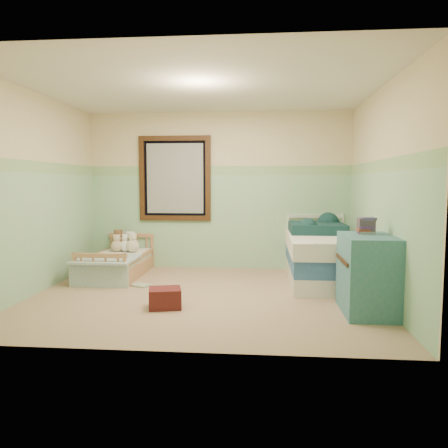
# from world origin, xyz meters

# --- Properties ---
(floor) EXTENTS (4.20, 3.60, 0.02)m
(floor) POSITION_xyz_m (0.00, 0.00, -0.01)
(floor) COLOR gray
(floor) RESTS_ON ground
(ceiling) EXTENTS (4.20, 3.60, 0.02)m
(ceiling) POSITION_xyz_m (0.00, 0.00, 2.51)
(ceiling) COLOR beige
(ceiling) RESTS_ON wall_back
(wall_back) EXTENTS (4.20, 0.04, 2.50)m
(wall_back) POSITION_xyz_m (0.00, 1.80, 1.25)
(wall_back) COLOR #CFBC8E
(wall_back) RESTS_ON floor
(wall_front) EXTENTS (4.20, 0.04, 2.50)m
(wall_front) POSITION_xyz_m (0.00, -1.80, 1.25)
(wall_front) COLOR #CFBC8E
(wall_front) RESTS_ON floor
(wall_left) EXTENTS (0.04, 3.60, 2.50)m
(wall_left) POSITION_xyz_m (-2.10, 0.00, 1.25)
(wall_left) COLOR #CFBC8E
(wall_left) RESTS_ON floor
(wall_right) EXTENTS (0.04, 3.60, 2.50)m
(wall_right) POSITION_xyz_m (2.10, 0.00, 1.25)
(wall_right) COLOR #CFBC8E
(wall_right) RESTS_ON floor
(wainscot_mint) EXTENTS (4.20, 0.01, 1.50)m
(wainscot_mint) POSITION_xyz_m (0.00, 1.79, 0.75)
(wainscot_mint) COLOR #81C786
(wainscot_mint) RESTS_ON floor
(border_strip) EXTENTS (4.20, 0.01, 0.15)m
(border_strip) POSITION_xyz_m (0.00, 1.79, 1.57)
(border_strip) COLOR #48844E
(border_strip) RESTS_ON wall_back
(window_frame) EXTENTS (1.16, 0.06, 1.36)m
(window_frame) POSITION_xyz_m (-0.70, 1.76, 1.45)
(window_frame) COLOR black
(window_frame) RESTS_ON wall_back
(window_blinds) EXTENTS (0.92, 0.01, 1.12)m
(window_blinds) POSITION_xyz_m (-0.70, 1.77, 1.45)
(window_blinds) COLOR #AFAEAA
(window_blinds) RESTS_ON window_frame
(toddler_bed_frame) EXTENTS (0.74, 1.49, 0.19)m
(toddler_bed_frame) POSITION_xyz_m (-1.44, 1.05, 0.10)
(toddler_bed_frame) COLOR #9B643E
(toddler_bed_frame) RESTS_ON floor
(toddler_mattress) EXTENTS (0.68, 1.42, 0.12)m
(toddler_mattress) POSITION_xyz_m (-1.44, 1.05, 0.25)
(toddler_mattress) COLOR white
(toddler_mattress) RESTS_ON toddler_bed_frame
(patchwork_quilt) EXTENTS (0.81, 0.74, 0.03)m
(patchwork_quilt) POSITION_xyz_m (-1.44, 0.59, 0.33)
(patchwork_quilt) COLOR #6599BE
(patchwork_quilt) RESTS_ON toddler_mattress
(plush_bed_brown) EXTENTS (0.22, 0.22, 0.22)m
(plush_bed_brown) POSITION_xyz_m (-1.59, 1.55, 0.42)
(plush_bed_brown) COLOR brown
(plush_bed_brown) RESTS_ON toddler_mattress
(plush_bed_white) EXTENTS (0.20, 0.20, 0.20)m
(plush_bed_white) POSITION_xyz_m (-1.39, 1.55, 0.41)
(plush_bed_white) COLOR white
(plush_bed_white) RESTS_ON toddler_mattress
(plush_bed_tan) EXTENTS (0.19, 0.19, 0.19)m
(plush_bed_tan) POSITION_xyz_m (-1.54, 1.33, 0.40)
(plush_bed_tan) COLOR #CDB18F
(plush_bed_tan) RESTS_ON toddler_mattress
(plush_bed_dark) EXTENTS (0.16, 0.16, 0.16)m
(plush_bed_dark) POSITION_xyz_m (-1.31, 1.33, 0.39)
(plush_bed_dark) COLOR black
(plush_bed_dark) RESTS_ON toddler_mattress
(plush_floor_cream) EXTENTS (0.26, 0.26, 0.26)m
(plush_floor_cream) POSITION_xyz_m (-1.81, 0.74, 0.13)
(plush_floor_cream) COLOR beige
(plush_floor_cream) RESTS_ON floor
(plush_floor_tan) EXTENTS (0.24, 0.24, 0.24)m
(plush_floor_tan) POSITION_xyz_m (-1.80, 0.89, 0.12)
(plush_floor_tan) COLOR #CDB18F
(plush_floor_tan) RESTS_ON floor
(twin_bed_frame) EXTENTS (0.91, 1.82, 0.22)m
(twin_bed_frame) POSITION_xyz_m (1.55, 0.89, 0.11)
(twin_bed_frame) COLOR silver
(twin_bed_frame) RESTS_ON floor
(twin_boxspring) EXTENTS (0.91, 1.82, 0.22)m
(twin_boxspring) POSITION_xyz_m (1.55, 0.89, 0.33)
(twin_boxspring) COLOR navy
(twin_boxspring) RESTS_ON twin_bed_frame
(twin_mattress) EXTENTS (0.95, 1.85, 0.22)m
(twin_mattress) POSITION_xyz_m (1.55, 0.89, 0.55)
(twin_mattress) COLOR silver
(twin_mattress) RESTS_ON twin_boxspring
(teal_blanket) EXTENTS (0.78, 0.82, 0.14)m
(teal_blanket) POSITION_xyz_m (1.50, 1.19, 0.73)
(teal_blanket) COLOR black
(teal_blanket) RESTS_ON twin_mattress
(dresser) EXTENTS (0.52, 0.83, 0.83)m
(dresser) POSITION_xyz_m (1.83, -0.54, 0.42)
(dresser) COLOR #286C71
(dresser) RESTS_ON floor
(book_stack) EXTENTS (0.17, 0.14, 0.17)m
(book_stack) POSITION_xyz_m (1.83, -0.41, 0.92)
(book_stack) COLOR brown
(book_stack) RESTS_ON dresser
(red_pillow) EXTENTS (0.41, 0.38, 0.22)m
(red_pillow) POSITION_xyz_m (-0.35, -0.55, 0.11)
(red_pillow) COLOR maroon
(red_pillow) RESTS_ON floor
(floor_book) EXTENTS (0.31, 0.28, 0.02)m
(floor_book) POSITION_xyz_m (-0.90, 0.43, 0.01)
(floor_book) COLOR #E4D747
(floor_book) RESTS_ON floor
(extra_plush_0) EXTENTS (0.19, 0.19, 0.19)m
(extra_plush_0) POSITION_xyz_m (-1.40, 1.35, 0.41)
(extra_plush_0) COLOR white
(extra_plush_0) RESTS_ON toddler_mattress
(extra_plush_1) EXTENTS (0.20, 0.20, 0.20)m
(extra_plush_1) POSITION_xyz_m (-1.28, 1.30, 0.41)
(extra_plush_1) COLOR beige
(extra_plush_1) RESTS_ON toddler_mattress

